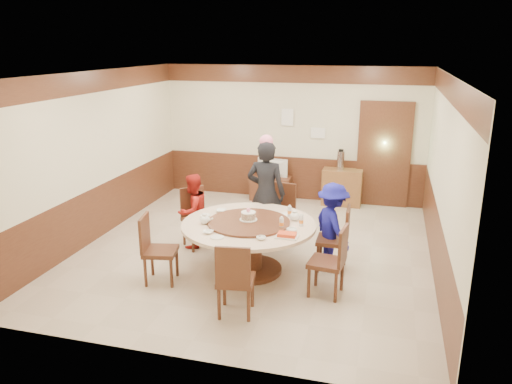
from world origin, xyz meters
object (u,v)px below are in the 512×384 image
(shrimp_platter, at_px, (287,235))
(television, at_px, (271,168))
(person_standing, at_px, (266,193))
(person_red, at_px, (193,211))
(person_blue, at_px, (333,226))
(thermos, at_px, (341,160))
(banquet_table, at_px, (249,237))
(tv_stand, at_px, (271,188))
(birthday_cake, at_px, (248,216))
(side_cabinet, at_px, (342,187))

(shrimp_platter, distance_m, television, 4.07)
(person_standing, bearing_deg, person_red, 21.81)
(person_red, relative_size, shrimp_platter, 4.08)
(person_standing, distance_m, person_blue, 1.32)
(person_red, bearing_deg, shrimp_platter, 82.14)
(thermos, bearing_deg, banquet_table, -104.79)
(person_standing, relative_size, tv_stand, 2.07)
(person_standing, relative_size, television, 2.60)
(tv_stand, bearing_deg, person_red, -102.49)
(person_red, bearing_deg, person_blue, 108.51)
(person_red, xyz_separation_m, television, (0.63, 2.85, 0.08))
(person_standing, relative_size, shrimp_platter, 5.85)
(birthday_cake, bearing_deg, person_standing, 89.72)
(shrimp_platter, xyz_separation_m, tv_stand, (-1.15, 3.91, -0.53))
(person_standing, bearing_deg, birthday_cake, 91.39)
(person_standing, relative_size, birthday_cake, 6.80)
(person_red, xyz_separation_m, shrimp_platter, (1.78, -1.06, 0.17))
(banquet_table, bearing_deg, person_blue, 23.02)
(person_standing, height_order, thermos, person_standing)
(person_blue, bearing_deg, television, -5.86)
(thermos, bearing_deg, television, -178.81)
(person_red, xyz_separation_m, side_cabinet, (2.13, 2.88, -0.24))
(person_standing, height_order, tv_stand, person_standing)
(person_red, xyz_separation_m, tv_stand, (0.63, 2.85, -0.36))
(person_blue, bearing_deg, thermos, -30.54)
(person_red, height_order, person_blue, person_blue)
(person_standing, distance_m, shrimp_platter, 1.62)
(tv_stand, bearing_deg, thermos, 1.19)
(thermos, bearing_deg, person_blue, -86.05)
(television, relative_size, thermos, 1.77)
(tv_stand, bearing_deg, banquet_table, -81.81)
(person_standing, xyz_separation_m, tv_stand, (-0.49, 2.43, -0.63))
(person_blue, relative_size, thermos, 3.40)
(person_blue, xyz_separation_m, thermos, (-0.21, 3.06, 0.29))
(person_standing, distance_m, thermos, 2.64)
(person_blue, relative_size, birthday_cake, 5.00)
(person_standing, xyz_separation_m, birthday_cake, (-0.00, -1.03, -0.04))
(banquet_table, relative_size, television, 2.87)
(person_red, bearing_deg, tv_stand, -169.44)
(shrimp_platter, distance_m, tv_stand, 4.11)
(shrimp_platter, bearing_deg, side_cabinet, 84.95)
(tv_stand, relative_size, television, 1.26)
(banquet_table, distance_m, side_cabinet, 3.68)
(person_red, height_order, thermos, person_red)
(person_blue, distance_m, shrimp_platter, 1.03)
(birthday_cake, relative_size, thermos, 0.68)
(banquet_table, relative_size, thermos, 5.09)
(birthday_cake, bearing_deg, side_cabinet, 73.91)
(birthday_cake, bearing_deg, tv_stand, 98.00)
(thermos, bearing_deg, side_cabinet, 0.00)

